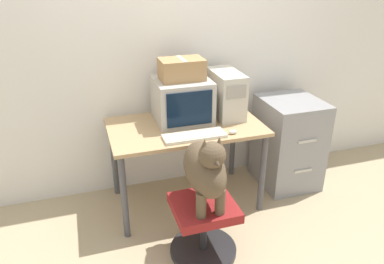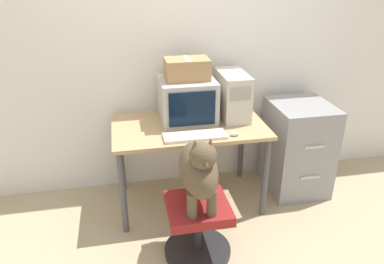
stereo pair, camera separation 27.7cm
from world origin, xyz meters
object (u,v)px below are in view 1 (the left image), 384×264
Objects in this scene: filing_cabinet at (288,142)px; cardboard_box at (182,69)px; dog at (205,169)px; crt_monitor at (182,100)px; office_chair at (204,226)px; pc_tower at (226,94)px; keyboard at (195,136)px.

cardboard_box is at bearing 175.43° from filing_cabinet.
filing_cabinet is (1.07, 0.71, -0.30)m from dog.
office_chair is (-0.07, -0.77, -0.68)m from crt_monitor.
dog is 1.32m from filing_cabinet.
crt_monitor reaches higher than dog.
pc_tower is (0.38, 0.00, 0.02)m from crt_monitor.
keyboard is at bearing -90.42° from cardboard_box.
office_chair is at bearing -95.26° from cardboard_box.
keyboard is (-0.00, -0.35, -0.16)m from crt_monitor.
filing_cabinet is at bearing -4.35° from crt_monitor.
keyboard is 0.67m from office_chair.
dog is at bearing -98.97° from keyboard.
office_chair is at bearing -95.29° from crt_monitor.
pc_tower is at bearing 42.36° from keyboard.
dog is (-0.07, -0.43, -0.03)m from keyboard.
pc_tower reaches higher than filing_cabinet.
keyboard is 1.09m from filing_cabinet.
office_chair is 1.22m from cardboard_box.
keyboard is at bearing -90.42° from crt_monitor.
keyboard is 1.38× the size of cardboard_box.
pc_tower reaches higher than keyboard.
keyboard reaches higher than office_chair.
crt_monitor is 1.12m from filing_cabinet.
crt_monitor is at bearing 84.71° from office_chair.
dog is at bearing -95.17° from crt_monitor.
pc_tower is 1.26× the size of cardboard_box.
cardboard_box is at bearing 179.59° from pc_tower.
filing_cabinet is 1.26m from cardboard_box.
crt_monitor is 0.81m from dog.
crt_monitor reaches higher than filing_cabinet.
keyboard is (-0.39, -0.35, -0.18)m from pc_tower.
pc_tower reaches higher than dog.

